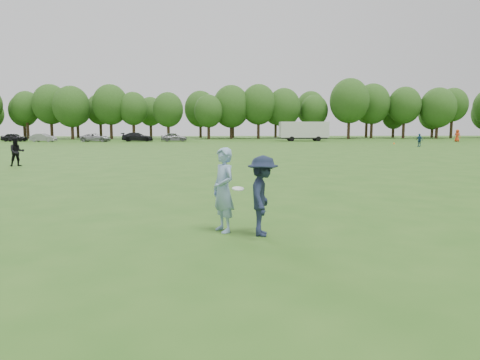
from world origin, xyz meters
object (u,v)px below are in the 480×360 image
at_px(car_d, 137,137).
at_px(car_a, 14,137).
at_px(defender, 263,196).
at_px(player_far_b, 419,140).
at_px(field_cone, 394,143).
at_px(thrower, 223,190).
at_px(player_far_a, 17,152).
at_px(player_far_c, 457,136).
at_px(car_b, 43,138).
at_px(cargo_trailer, 304,130).
at_px(car_e, 174,137).
at_px(car_c, 96,138).

bearing_deg(car_d, car_a, 86.12).
height_order(defender, car_a, defender).
distance_m(player_far_b, field_cone, 7.42).
distance_m(thrower, player_far_a, 20.97).
distance_m(defender, car_d, 62.76).
xyz_separation_m(player_far_c, car_b, (-65.65, 3.60, -0.32)).
height_order(car_a, field_cone, car_a).
bearing_deg(car_d, cargo_trailer, -91.62).
height_order(car_d, car_e, car_d).
bearing_deg(car_e, player_far_c, -102.61).
xyz_separation_m(player_far_a, player_far_b, (36.70, 23.51, -0.11)).
bearing_deg(player_far_a, car_c, 66.37).
relative_size(defender, player_far_a, 1.01).
bearing_deg(field_cone, cargo_trailer, 127.04).
xyz_separation_m(player_far_a, car_e, (5.54, 43.15, -0.17)).
bearing_deg(player_far_b, car_a, -136.90).
xyz_separation_m(player_far_a, field_cone, (36.79, 30.90, -0.74)).
distance_m(player_far_a, car_e, 43.51).
relative_size(player_far_c, car_d, 0.39).
distance_m(car_c, car_d, 6.41).
relative_size(defender, car_a, 0.45).
relative_size(car_b, field_cone, 13.25).
xyz_separation_m(player_far_b, car_e, (-31.17, 19.65, -0.06)).
xyz_separation_m(thrower, car_b, (-27.18, 59.96, -0.32)).
bearing_deg(thrower, field_cone, 125.13).
xyz_separation_m(car_d, car_e, (5.97, -0.67, -0.00)).
distance_m(player_far_c, field_cone, 16.24).
relative_size(car_d, car_e, 1.18).
relative_size(player_far_a, field_cone, 5.92).
distance_m(thrower, player_far_b, 47.40).
bearing_deg(player_far_c, cargo_trailer, 42.81).
bearing_deg(car_e, defender, 179.34).
height_order(player_far_c, car_a, player_far_c).
distance_m(player_far_b, car_d, 42.33).
xyz_separation_m(car_c, car_e, (12.26, 0.59, 0.07)).
bearing_deg(player_far_b, player_far_c, 111.88).
distance_m(defender, car_a, 70.29).
height_order(car_b, car_e, car_e).
bearing_deg(car_d, player_far_a, 178.60).
distance_m(defender, player_far_c, 68.10).
xyz_separation_m(defender, field_cone, (23.74, 48.37, -0.74)).
distance_m(car_c, cargo_trailer, 33.68).
bearing_deg(thrower, car_a, -180.00).
height_order(field_cone, cargo_trailer, cargo_trailer).
xyz_separation_m(field_cone, cargo_trailer, (-9.88, 13.09, 1.63)).
bearing_deg(car_d, defender, -169.56).
relative_size(player_far_b, car_b, 0.39).
relative_size(player_far_a, cargo_trailer, 0.20).
distance_m(player_far_a, field_cone, 48.05).
xyz_separation_m(car_a, car_c, (13.43, -1.91, -0.02)).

